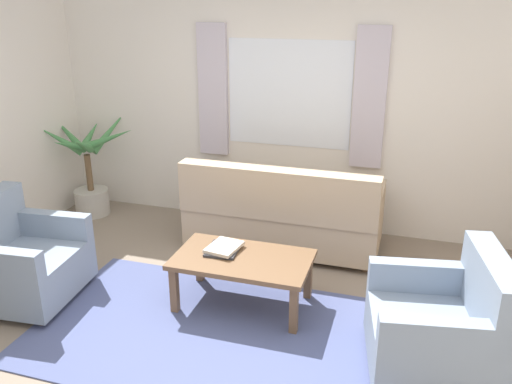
% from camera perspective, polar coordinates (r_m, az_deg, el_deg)
% --- Properties ---
extents(ground_plane, '(6.24, 6.24, 0.00)m').
position_cam_1_polar(ground_plane, '(4.17, -4.38, -14.96)').
color(ground_plane, gray).
extents(wall_back, '(5.32, 0.12, 2.60)m').
position_cam_1_polar(wall_back, '(5.67, 3.67, 9.10)').
color(wall_back, silver).
rests_on(wall_back, ground_plane).
extents(window_with_curtains, '(1.98, 0.07, 1.40)m').
position_cam_1_polar(window_with_curtains, '(5.56, 3.49, 10.45)').
color(window_with_curtains, white).
extents(area_rug, '(2.77, 1.66, 0.01)m').
position_cam_1_polar(area_rug, '(4.17, -4.38, -14.90)').
color(area_rug, '#4C5684').
rests_on(area_rug, ground_plane).
extents(couch, '(1.90, 0.82, 0.92)m').
position_cam_1_polar(couch, '(5.26, 2.89, -2.45)').
color(couch, tan).
rests_on(couch, ground_plane).
extents(armchair_left, '(0.89, 0.91, 0.88)m').
position_cam_1_polar(armchair_left, '(4.84, -24.19, -6.68)').
color(armchair_left, gray).
rests_on(armchair_left, ground_plane).
extents(armchair_right, '(0.95, 0.97, 0.88)m').
position_cam_1_polar(armchair_right, '(3.81, 19.42, -13.60)').
color(armchair_right, gray).
rests_on(armchair_right, ground_plane).
extents(coffee_table, '(1.10, 0.64, 0.44)m').
position_cam_1_polar(coffee_table, '(4.30, -1.46, -7.73)').
color(coffee_table, brown).
rests_on(coffee_table, ground_plane).
extents(book_stack_on_table, '(0.28, 0.33, 0.05)m').
position_cam_1_polar(book_stack_on_table, '(4.37, -3.50, -6.06)').
color(book_stack_on_table, '#2D2D33').
rests_on(book_stack_on_table, coffee_table).
extents(potted_plant, '(1.16, 1.05, 1.19)m').
position_cam_1_polar(potted_plant, '(6.35, -17.54, 2.00)').
color(potted_plant, '#B7B2A8').
rests_on(potted_plant, ground_plane).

